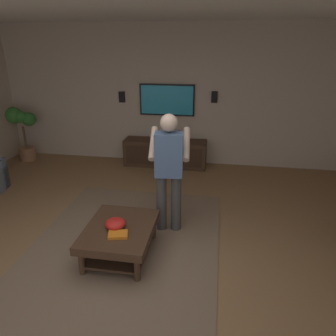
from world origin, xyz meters
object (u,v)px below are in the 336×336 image
Objects in this scene: potted_plant_tall at (22,128)px; wall_speaker_left at (214,97)px; remote_white at (115,223)px; wall_speaker_right at (122,97)px; person_standing at (169,167)px; book at (118,235)px; media_console at (165,153)px; vase_round at (179,136)px; coffee_table at (120,234)px; bowl at (115,224)px; tv at (167,100)px.

wall_speaker_left is (0.46, -4.00, 0.68)m from potted_plant_tall.
wall_speaker_right is at bearing -114.47° from remote_white.
potted_plant_tall is 4.09m from wall_speaker_left.
person_standing is 1.11m from book.
media_console is 0.48m from vase_round.
person_standing reaches higher than potted_plant_tall.
potted_plant_tall is 2.24m from wall_speaker_right.
coffee_table is 4.10× the size of bowl.
coffee_table is at bearing 139.33° from person_standing.
potted_plant_tall is at bearing 121.92° from book.
person_standing reaches higher than book.
bowl is 3.14m from vase_round.
potted_plant_tall is at bearing 93.69° from vase_round.
potted_plant_tall is 4.10m from remote_white.
potted_plant_tall is 3.34m from vase_round.
remote_white is (-3.27, 0.10, -0.92)m from tv.
coffee_table is 0.23m from book.
media_console is at bearing 104.93° from wall_speaker_left.
potted_plant_tall reaches higher than coffee_table.
wall_speaker_left is (3.35, -1.01, 0.97)m from bowl.
wall_speaker_left is (0.24, -0.67, 0.76)m from vase_round.
wall_speaker_right is (2.64, 1.42, 0.44)m from person_standing.
coffee_table is at bearing 107.00° from remote_white.
potted_plant_tall is 5.37× the size of vase_round.
bowl reaches higher than coffee_table.
remote_white is 3.59m from wall_speaker_left.
potted_plant_tall is (-0.20, 3.05, 0.46)m from media_console.
remote_white is 3.07m from vase_round.
book is 3.77m from wall_speaker_left.
vase_round is (3.11, -0.34, 0.21)m from bowl.
tv is at bearing 4.84° from person_standing.
vase_round is 1.00× the size of wall_speaker_left.
bowl is 0.09m from remote_white.
vase_round is (3.28, -0.26, 0.24)m from book.
coffee_table is 0.17m from bowl.
vase_round is (3.09, -0.30, 0.36)m from coffee_table.
vase_round is at bearing -6.24° from bowl.
person_standing is 10.93× the size of remote_white.
book is at bearing 175.50° from vase_round.
wall_speaker_right is at bearing -104.88° from media_console.
media_console is at bearing 5.84° from person_standing.
wall_speaker_left is (3.33, -0.97, 1.13)m from coffee_table.
person_standing is at bearing -36.62° from bowl.
media_console is 3.27m from book.
remote_white is at bearing 26.91° from bowl.
book is at bearing 77.55° from remote_white.
tv is (3.32, -0.02, 1.04)m from coffee_table.
potted_plant_tall is 5.37× the size of wall_speaker_left.
potted_plant_tall is at bearing 96.49° from wall_speaker_left.
vase_round is at bearing -136.24° from remote_white.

